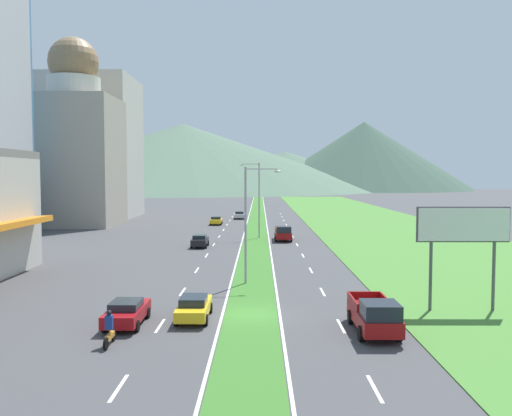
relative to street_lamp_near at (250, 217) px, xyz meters
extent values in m
plane|color=#424244|center=(0.27, -9.42, -5.25)|extent=(600.00, 600.00, 0.00)
cube|color=#387028|center=(0.27, 50.58, -5.22)|extent=(3.20, 240.00, 0.06)
cube|color=#477F33|center=(20.87, 50.58, -5.22)|extent=(24.00, 240.00, 0.06)
cube|color=silver|center=(-4.83, -20.57, -5.24)|extent=(0.16, 2.80, 0.01)
cube|color=silver|center=(-4.83, -11.71, -5.24)|extent=(0.16, 2.80, 0.01)
cube|color=silver|center=(-4.83, -2.86, -5.24)|extent=(0.16, 2.80, 0.01)
cube|color=silver|center=(-4.83, 5.99, -5.24)|extent=(0.16, 2.80, 0.01)
cube|color=silver|center=(-4.83, 14.85, -5.24)|extent=(0.16, 2.80, 0.01)
cube|color=silver|center=(-4.83, 23.70, -5.24)|extent=(0.16, 2.80, 0.01)
cube|color=silver|center=(-4.83, 32.56, -5.24)|extent=(0.16, 2.80, 0.01)
cube|color=silver|center=(-4.83, 41.41, -5.24)|extent=(0.16, 2.80, 0.01)
cube|color=silver|center=(-4.83, 50.27, -5.24)|extent=(0.16, 2.80, 0.01)
cube|color=silver|center=(-4.83, 59.12, -5.24)|extent=(0.16, 2.80, 0.01)
cube|color=silver|center=(-4.83, 67.98, -5.24)|extent=(0.16, 2.80, 0.01)
cube|color=silver|center=(-4.83, 76.83, -5.24)|extent=(0.16, 2.80, 0.01)
cube|color=silver|center=(5.37, -20.57, -5.24)|extent=(0.16, 2.80, 0.01)
cube|color=silver|center=(5.37, -11.71, -5.24)|extent=(0.16, 2.80, 0.01)
cube|color=silver|center=(5.37, -2.86, -5.24)|extent=(0.16, 2.80, 0.01)
cube|color=silver|center=(5.37, 5.99, -5.24)|extent=(0.16, 2.80, 0.01)
cube|color=silver|center=(5.37, 14.85, -5.24)|extent=(0.16, 2.80, 0.01)
cube|color=silver|center=(5.37, 23.70, -5.24)|extent=(0.16, 2.80, 0.01)
cube|color=silver|center=(5.37, 32.56, -5.24)|extent=(0.16, 2.80, 0.01)
cube|color=silver|center=(5.37, 41.41, -5.24)|extent=(0.16, 2.80, 0.01)
cube|color=silver|center=(5.37, 50.27, -5.24)|extent=(0.16, 2.80, 0.01)
cube|color=silver|center=(5.37, 59.12, -5.24)|extent=(0.16, 2.80, 0.01)
cube|color=silver|center=(5.37, 67.98, -5.24)|extent=(0.16, 2.80, 0.01)
cube|color=silver|center=(5.37, 76.83, -5.24)|extent=(0.16, 2.80, 0.01)
cube|color=silver|center=(-1.48, 50.58, -5.24)|extent=(0.16, 240.00, 0.01)
cube|color=silver|center=(2.02, 50.58, -5.24)|extent=(0.16, 240.00, 0.01)
cube|color=#9E9384|center=(-30.41, 49.35, 5.53)|extent=(14.00, 14.00, 21.56)
cylinder|color=beige|center=(-30.41, 49.35, 17.97)|extent=(8.70, 8.70, 3.32)
sphere|color=olive|center=(-30.41, 49.35, 22.11)|extent=(8.29, 8.29, 8.29)
cube|color=#B7B2A8|center=(-33.27, 67.24, 8.76)|extent=(17.46, 17.46, 28.03)
cone|color=#516B56|center=(-44.20, 273.15, 14.04)|extent=(228.90, 228.90, 38.59)
cone|color=#516B56|center=(16.55, 286.83, 6.23)|extent=(139.54, 139.54, 22.97)
cone|color=#3D5647|center=(62.92, 279.73, 14.91)|extent=(125.65, 125.65, 40.32)
cylinder|color=#99999E|center=(-0.31, -0.01, -0.69)|extent=(0.18, 0.18, 9.13)
cylinder|color=#99999E|center=(0.93, 0.04, 3.73)|extent=(2.49, 0.20, 0.10)
ellipsoid|color=silver|center=(2.17, 0.09, 3.53)|extent=(0.56, 0.28, 0.20)
cylinder|color=#99999E|center=(0.71, 30.55, -0.18)|extent=(0.18, 0.18, 10.15)
cylinder|color=#99999E|center=(-0.49, 30.59, 4.75)|extent=(2.39, 0.19, 0.10)
ellipsoid|color=silver|center=(-1.68, 30.63, 4.55)|extent=(0.56, 0.28, 0.20)
cylinder|color=#4C4C51|center=(11.44, -8.29, -3.04)|extent=(0.20, 0.20, 4.43)
cylinder|color=#4C4C51|center=(15.36, -8.29, -3.04)|extent=(0.20, 0.20, 4.43)
cube|color=silver|center=(13.40, -8.39, 0.19)|extent=(5.59, 0.16, 2.02)
cube|color=#4C4C51|center=(13.40, -8.27, 0.19)|extent=(5.79, 0.08, 2.22)
cube|color=maroon|center=(-6.75, -11.49, -4.59)|extent=(1.84, 4.57, 0.67)
cube|color=black|center=(-6.75, -11.68, -4.05)|extent=(1.59, 2.01, 0.42)
cylinder|color=black|center=(-7.63, -10.08, -4.93)|extent=(0.22, 0.64, 0.64)
cylinder|color=black|center=(-5.86, -10.08, -4.93)|extent=(0.22, 0.64, 0.64)
cylinder|color=black|center=(-7.63, -12.91, -4.93)|extent=(0.22, 0.64, 0.64)
cylinder|color=black|center=(-5.86, -12.91, -4.93)|extent=(0.22, 0.64, 0.64)
cube|color=black|center=(-6.28, 21.53, -4.58)|extent=(1.74, 4.11, 0.71)
cube|color=black|center=(-6.28, 21.36, -4.00)|extent=(1.50, 1.81, 0.43)
cylinder|color=black|center=(-7.12, 22.80, -4.93)|extent=(0.22, 0.64, 0.64)
cylinder|color=black|center=(-5.45, 22.80, -4.93)|extent=(0.22, 0.64, 0.64)
cylinder|color=black|center=(-7.12, 20.25, -4.93)|extent=(0.22, 0.64, 0.64)
cylinder|color=black|center=(-5.45, 20.25, -4.93)|extent=(0.22, 0.64, 0.64)
cube|color=#B2B2B7|center=(-3.11, 62.75, -4.59)|extent=(1.87, 4.35, 0.68)
cube|color=black|center=(-3.11, 62.57, -4.01)|extent=(1.61, 1.91, 0.48)
cylinder|color=black|center=(-4.01, 64.10, -4.93)|extent=(0.22, 0.64, 0.64)
cylinder|color=black|center=(-2.22, 64.10, -4.93)|extent=(0.22, 0.64, 0.64)
cylinder|color=black|center=(-4.01, 61.40, -4.93)|extent=(0.22, 0.64, 0.64)
cylinder|color=black|center=(-2.22, 61.40, -4.93)|extent=(0.22, 0.64, 0.64)
cube|color=yellow|center=(-6.70, 50.42, -4.61)|extent=(1.84, 4.33, 0.65)
cube|color=black|center=(-6.70, 50.24, -4.06)|extent=(1.59, 1.90, 0.44)
cylinder|color=black|center=(-7.58, 51.76, -4.93)|extent=(0.22, 0.64, 0.64)
cylinder|color=black|center=(-5.81, 51.76, -4.93)|extent=(0.22, 0.64, 0.64)
cylinder|color=black|center=(-7.58, 49.08, -4.93)|extent=(0.22, 0.64, 0.64)
cylinder|color=black|center=(-5.81, 49.08, -4.93)|extent=(0.22, 0.64, 0.64)
cube|color=yellow|center=(-3.09, -10.25, -4.62)|extent=(1.74, 4.54, 0.62)
cube|color=black|center=(-3.09, -10.43, -4.08)|extent=(1.50, 2.00, 0.45)
cylinder|color=black|center=(-3.92, -8.84, -4.93)|extent=(0.22, 0.64, 0.64)
cylinder|color=black|center=(-2.25, -8.84, -4.93)|extent=(0.22, 0.64, 0.64)
cylinder|color=black|center=(-3.92, -11.66, -4.93)|extent=(0.22, 0.64, 0.64)
cylinder|color=black|center=(-2.25, -11.66, -4.93)|extent=(0.22, 0.64, 0.64)
cube|color=maroon|center=(6.94, -12.83, -4.45)|extent=(2.00, 5.40, 0.80)
cube|color=black|center=(6.94, -14.43, -3.65)|extent=(1.84, 2.00, 0.80)
cube|color=maroon|center=(7.88, -11.73, -3.83)|extent=(0.10, 3.20, 0.44)
cube|color=maroon|center=(6.00, -11.73, -3.83)|extent=(0.10, 3.20, 0.44)
cube|color=maroon|center=(6.94, -10.18, -3.83)|extent=(1.84, 0.10, 0.44)
cylinder|color=black|center=(7.90, -14.45, -4.85)|extent=(0.26, 0.80, 0.80)
cylinder|color=black|center=(5.98, -14.45, -4.85)|extent=(0.26, 0.80, 0.80)
cylinder|color=black|center=(7.90, -11.21, -4.85)|extent=(0.26, 0.80, 0.80)
cylinder|color=black|center=(5.98, -11.21, -4.85)|extent=(0.26, 0.80, 0.80)
cube|color=maroon|center=(3.86, 28.13, -4.45)|extent=(2.00, 5.40, 0.80)
cube|color=black|center=(3.86, 26.53, -3.65)|extent=(1.84, 2.00, 0.80)
cube|color=maroon|center=(4.80, 29.23, -3.83)|extent=(0.10, 3.20, 0.44)
cube|color=maroon|center=(2.92, 29.23, -3.83)|extent=(0.10, 3.20, 0.44)
cube|color=maroon|center=(3.86, 30.78, -3.83)|extent=(1.84, 0.10, 0.44)
cylinder|color=black|center=(4.82, 26.51, -4.85)|extent=(0.26, 0.80, 0.80)
cylinder|color=black|center=(2.90, 26.51, -4.85)|extent=(0.26, 0.80, 0.80)
cylinder|color=black|center=(4.82, 29.75, -4.85)|extent=(0.26, 0.80, 0.80)
cylinder|color=black|center=(2.90, 29.75, -4.85)|extent=(0.26, 0.80, 0.80)
cylinder|color=black|center=(-6.68, -14.54, -4.95)|extent=(0.10, 0.60, 0.60)
cylinder|color=black|center=(-6.68, -15.94, -4.95)|extent=(0.12, 0.60, 0.60)
cube|color=#C6842D|center=(-6.68, -15.24, -4.78)|extent=(0.20, 1.12, 0.25)
ellipsoid|color=#C6842D|center=(-6.68, -15.04, -4.42)|extent=(0.24, 0.44, 0.24)
cube|color=navy|center=(-6.68, -15.34, -4.05)|extent=(0.36, 0.28, 0.70)
sphere|color=black|center=(-6.68, -15.29, -3.58)|extent=(0.26, 0.26, 0.26)
camera|label=1|loc=(0.79, -41.43, 3.22)|focal=37.65mm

